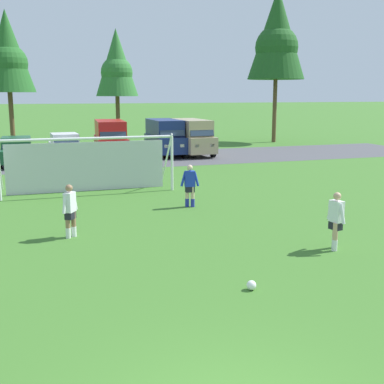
% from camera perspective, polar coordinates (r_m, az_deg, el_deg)
% --- Properties ---
extents(ground_plane, '(400.00, 400.00, 0.00)m').
position_cam_1_polar(ground_plane, '(20.91, -11.27, -0.95)').
color(ground_plane, '#3D7028').
extents(parking_lot_strip, '(52.00, 8.40, 0.01)m').
position_cam_1_polar(parking_lot_strip, '(33.10, -13.93, 3.37)').
color(parking_lot_strip, '#4C4C51').
rests_on(parking_lot_strip, ground).
extents(soccer_ball, '(0.22, 0.22, 0.22)m').
position_cam_1_polar(soccer_ball, '(11.43, 6.80, -10.51)').
color(soccer_ball, white).
rests_on(soccer_ball, ground).
extents(soccer_goal, '(7.44, 1.95, 2.57)m').
position_cam_1_polar(soccer_goal, '(22.60, -11.83, 3.26)').
color(soccer_goal, white).
rests_on(soccer_goal, ground).
extents(player_striker_near, '(0.32, 0.75, 1.64)m').
position_cam_1_polar(player_striker_near, '(14.52, 16.08, -3.20)').
color(player_striker_near, tan).
rests_on(player_striker_near, ground).
extents(player_midfield_center, '(0.53, 0.62, 1.64)m').
position_cam_1_polar(player_midfield_center, '(15.55, -13.73, -2.13)').
color(player_midfield_center, '#936B4C').
rests_on(player_midfield_center, ground).
extents(player_winger_left, '(0.73, 0.27, 1.64)m').
position_cam_1_polar(player_winger_left, '(19.21, -0.25, 0.71)').
color(player_winger_left, beige).
rests_on(player_winger_left, ground).
extents(parked_car_slot_left, '(2.11, 4.24, 1.72)m').
position_cam_1_polar(parked_car_slot_left, '(32.21, -19.36, 4.43)').
color(parked_car_slot_left, '#194C2D').
rests_on(parked_car_slot_left, ground).
extents(parked_car_slot_center_left, '(2.16, 4.27, 1.72)m').
position_cam_1_polar(parked_car_slot_center_left, '(34.21, -14.27, 5.07)').
color(parked_car_slot_center_left, silver).
rests_on(parked_car_slot_center_left, ground).
extents(parked_car_slot_center, '(2.44, 4.92, 2.52)m').
position_cam_1_polar(parked_car_slot_center, '(34.43, -9.27, 6.09)').
color(parked_car_slot_center, red).
rests_on(parked_car_slot_center, ground).
extents(parked_car_slot_center_right, '(2.24, 4.82, 2.52)m').
position_cam_1_polar(parked_car_slot_center_right, '(35.29, -3.10, 6.34)').
color(parked_car_slot_center_right, navy).
rests_on(parked_car_slot_center_right, ground).
extents(parked_car_slot_right, '(2.36, 4.88, 2.52)m').
position_cam_1_polar(parked_car_slot_right, '(35.36, -0.04, 6.37)').
color(parked_car_slot_right, tan).
rests_on(parked_car_slot_right, ground).
extents(tree_mid_left, '(3.96, 3.96, 10.56)m').
position_cam_1_polar(tree_mid_left, '(41.84, -20.32, 14.55)').
color(tree_mid_left, brown).
rests_on(tree_mid_left, ground).
extents(tree_center_back, '(3.67, 3.67, 9.78)m').
position_cam_1_polar(tree_center_back, '(44.96, -8.61, 14.14)').
color(tree_center_back, brown).
rests_on(tree_center_back, ground).
extents(tree_mid_right, '(4.98, 4.98, 13.27)m').
position_cam_1_polar(tree_mid_right, '(45.92, 9.66, 17.07)').
color(tree_mid_right, brown).
rests_on(tree_mid_right, ground).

